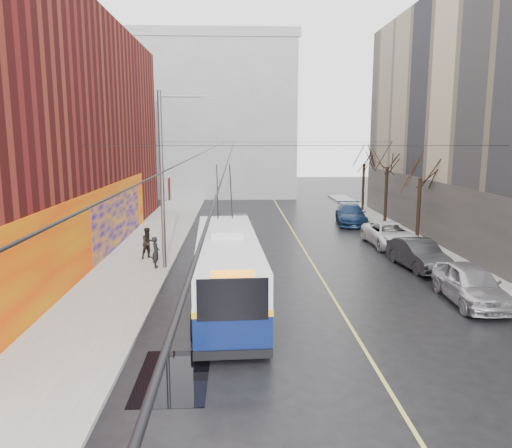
{
  "coord_description": "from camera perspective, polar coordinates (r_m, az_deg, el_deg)",
  "views": [
    {
      "loc": [
        -2.61,
        -14.98,
        6.76
      ],
      "look_at": [
        -1.66,
        8.66,
        2.62
      ],
      "focal_mm": 35.0,
      "sensor_mm": 36.0,
      "label": 1
    }
  ],
  "objects": [
    {
      "name": "pedestrian_b",
      "position": [
        28.03,
        -12.21,
        -2.14
      ],
      "size": [
        1.06,
        1.03,
        1.73
      ],
      "primitive_type": "imported",
      "rotation": [
        0.0,
        0.0,
        0.66
      ],
      "color": "black",
      "rests_on": "sidewalk_left"
    },
    {
      "name": "trolleybus",
      "position": [
        20.35,
        -3.3,
        -5.08
      ],
      "size": [
        3.07,
        11.48,
        5.39
      ],
      "rotation": [
        0.0,
        0.0,
        0.05
      ],
      "color": "#09174A",
      "rests_on": "ground"
    },
    {
      "name": "lane_line",
      "position": [
        30.04,
        5.63,
        -3.13
      ],
      "size": [
        0.12,
        50.0,
        0.01
      ],
      "primitive_type": "cube",
      "color": "#BFB74C",
      "rests_on": "ground"
    },
    {
      "name": "parked_car_a",
      "position": [
        22.42,
        23.33,
        -6.29
      ],
      "size": [
        2.13,
        4.86,
        1.63
      ],
      "primitive_type": "imported",
      "rotation": [
        0.0,
        0.0,
        -0.04
      ],
      "color": "#B4B3B8",
      "rests_on": "ground"
    },
    {
      "name": "sidewalk_left",
      "position": [
        28.31,
        -13.24,
        -4.01
      ],
      "size": [
        4.0,
        60.0,
        0.15
      ],
      "primitive_type": "cube",
      "color": "gray",
      "rests_on": "ground"
    },
    {
      "name": "tree_mid",
      "position": [
        39.74,
        14.82,
        7.42
      ],
      "size": [
        3.2,
        3.2,
        6.68
      ],
      "color": "black",
      "rests_on": "ground"
    },
    {
      "name": "parked_car_c",
      "position": [
        32.33,
        15.04,
        -1.16
      ],
      "size": [
        2.64,
        5.38,
        1.47
      ],
      "primitive_type": "imported",
      "rotation": [
        0.0,
        0.0,
        0.04
      ],
      "color": "silver",
      "rests_on": "ground"
    },
    {
      "name": "parked_car_d",
      "position": [
        39.75,
        10.79,
        1.09
      ],
      "size": [
        2.82,
        5.58,
        1.55
      ],
      "primitive_type": "imported",
      "rotation": [
        0.0,
        0.0,
        -0.12
      ],
      "color": "#15294C",
      "rests_on": "ground"
    },
    {
      "name": "streetlight_pole",
      "position": [
        25.3,
        -10.35,
        5.42
      ],
      "size": [
        2.65,
        0.6,
        9.0
      ],
      "color": "slate",
      "rests_on": "ground"
    },
    {
      "name": "puddle",
      "position": [
        15.1,
        -9.46,
        -16.81
      ],
      "size": [
        2.01,
        3.47,
        0.01
      ],
      "primitive_type": "cube",
      "color": "black",
      "rests_on": "ground"
    },
    {
      "name": "pedestrian_a",
      "position": [
        26.01,
        -11.38,
        -3.17
      ],
      "size": [
        0.44,
        0.62,
        1.62
      ],
      "primitive_type": "imported",
      "rotation": [
        0.0,
        0.0,
        1.66
      ],
      "color": "black",
      "rests_on": "sidewalk_left"
    },
    {
      "name": "tree_far",
      "position": [
        46.48,
        12.28,
        7.71
      ],
      "size": [
        3.2,
        3.2,
        6.57
      ],
      "color": "black",
      "rests_on": "ground"
    },
    {
      "name": "pigeons_flying",
      "position": [
        25.72,
        0.14,
        11.25
      ],
      "size": [
        3.51,
        1.05,
        0.58
      ],
      "color": "slate"
    },
    {
      "name": "building_far",
      "position": [
        60.11,
        -5.65,
        12.03
      ],
      "size": [
        20.5,
        12.1,
        18.0
      ],
      "color": "gray",
      "rests_on": "ground"
    },
    {
      "name": "ground",
      "position": [
        16.64,
        7.14,
        -14.14
      ],
      "size": [
        140.0,
        140.0,
        0.0
      ],
      "primitive_type": "plane",
      "color": "black",
      "rests_on": "ground"
    },
    {
      "name": "sidewalk_right",
      "position": [
        30.12,
        20.48,
        -3.54
      ],
      "size": [
        2.0,
        60.0,
        0.15
      ],
      "primitive_type": "cube",
      "color": "gray",
      "rests_on": "ground"
    },
    {
      "name": "parked_car_b",
      "position": [
        27.23,
        18.06,
        -3.31
      ],
      "size": [
        2.15,
        4.76,
        1.52
      ],
      "primitive_type": "imported",
      "rotation": [
        0.0,
        0.0,
        0.12
      ],
      "color": "#252527",
      "rests_on": "ground"
    },
    {
      "name": "following_car",
      "position": [
        34.94,
        -1.85,
        -0.0
      ],
      "size": [
        2.01,
        4.44,
        1.48
      ],
      "primitive_type": "imported",
      "rotation": [
        0.0,
        0.0,
        0.06
      ],
      "color": "silver",
      "rests_on": "ground"
    },
    {
      "name": "tree_near",
      "position": [
        33.13,
        18.34,
        6.34
      ],
      "size": [
        3.2,
        3.2,
        6.4
      ],
      "color": "black",
      "rests_on": "ground"
    },
    {
      "name": "catenary_wires",
      "position": [
        29.75,
        -2.19,
        8.92
      ],
      "size": [
        18.0,
        60.0,
        0.22
      ],
      "color": "black"
    }
  ]
}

